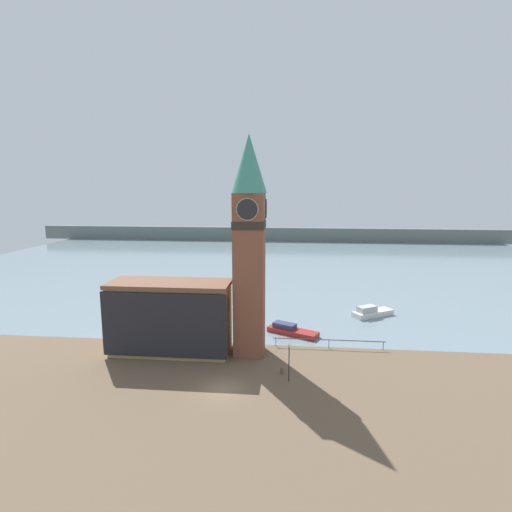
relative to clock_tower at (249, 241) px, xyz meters
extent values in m
plane|color=brown|center=(-1.68, -9.10, -13.53)|extent=(160.00, 160.00, 0.00)
cube|color=gray|center=(-1.68, 62.70, -13.54)|extent=(160.00, 120.00, 0.00)
cube|color=slate|center=(-1.68, 102.70, -11.03)|extent=(180.00, 3.00, 5.00)
cube|color=#333338|center=(9.58, 2.45, -12.48)|extent=(13.70, 0.08, 0.08)
cylinder|color=#333338|center=(3.03, 2.45, -13.01)|extent=(0.07, 0.07, 1.05)
cylinder|color=#333338|center=(9.58, 2.45, -13.01)|extent=(0.07, 0.07, 1.05)
cylinder|color=#333338|center=(16.13, 2.45, -13.01)|extent=(0.07, 0.07, 1.05)
cube|color=brown|center=(-0.01, 0.01, -4.05)|extent=(3.47, 3.47, 18.97)
cube|color=#2D2823|center=(-0.01, 0.01, 1.88)|extent=(3.59, 3.59, 0.90)
cylinder|color=tan|center=(-0.01, -1.79, 3.71)|extent=(2.48, 0.12, 2.48)
cylinder|color=#232328|center=(-0.01, -1.87, 3.71)|extent=(2.25, 0.12, 2.25)
cylinder|color=tan|center=(1.79, 0.01, 3.71)|extent=(0.12, 2.48, 2.48)
cylinder|color=#232328|center=(1.87, 0.01, 3.71)|extent=(0.12, 2.25, 2.25)
cone|color=teal|center=(-0.01, 0.01, 8.67)|extent=(3.99, 3.99, 6.47)
cube|color=tan|center=(-9.40, -0.45, -9.46)|extent=(13.90, 5.09, 8.16)
cube|color=brown|center=(-9.40, -0.45, -5.13)|extent=(14.30, 5.49, 0.50)
cube|color=#232328|center=(-9.40, -3.14, -9.29)|extent=(14.40, 0.30, 7.50)
cube|color=maroon|center=(5.11, 6.73, -13.19)|extent=(7.16, 4.95, 0.69)
cube|color=navy|center=(3.98, 7.29, -12.52)|extent=(3.39, 2.65, 0.66)
cube|color=silver|center=(17.37, 15.79, -13.12)|extent=(6.77, 5.30, 0.83)
cube|color=#B2B2B2|center=(16.35, 15.16, -12.26)|extent=(3.27, 2.80, 0.89)
cylinder|color=brown|center=(4.01, -5.11, -13.23)|extent=(0.31, 0.31, 0.61)
sphere|color=brown|center=(4.01, -5.11, -12.93)|extent=(0.32, 0.32, 0.32)
cylinder|color=black|center=(4.79, -6.65, -11.67)|extent=(0.10, 0.10, 3.73)
sphere|color=silver|center=(4.79, -6.65, -9.70)|extent=(0.32, 0.32, 0.32)
camera|label=1|loc=(5.16, -44.88, 6.01)|focal=28.00mm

